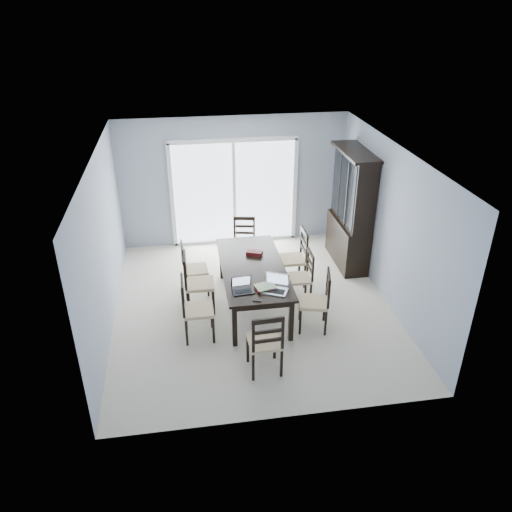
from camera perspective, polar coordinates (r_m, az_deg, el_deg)
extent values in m
plane|color=#ECE6CA|center=(8.37, -0.36, -5.69)|extent=(5.00, 5.00, 0.00)
plane|color=white|center=(7.26, -0.42, 11.65)|extent=(5.00, 5.00, 0.00)
cube|color=#909AAB|center=(10.02, -2.55, 8.48)|extent=(4.50, 0.02, 2.60)
cube|color=#909AAB|center=(7.75, -17.06, 1.13)|extent=(0.02, 5.00, 2.60)
cube|color=#909AAB|center=(8.33, 15.13, 3.32)|extent=(0.02, 5.00, 2.60)
cube|color=gray|center=(11.45, -2.99, 3.75)|extent=(4.50, 2.00, 0.10)
cube|color=#99999E|center=(12.15, -3.58, 8.25)|extent=(4.50, 0.06, 1.10)
cube|color=black|center=(7.99, -0.37, -1.33)|extent=(1.00, 2.20, 0.04)
cube|color=black|center=(8.02, -0.37, -1.70)|extent=(0.88, 2.08, 0.10)
cube|color=black|center=(7.32, -2.46, -8.01)|extent=(0.07, 0.07, 0.69)
cube|color=black|center=(7.43, 4.03, -7.41)|extent=(0.07, 0.07, 0.69)
cube|color=black|center=(9.00, -3.96, -0.59)|extent=(0.07, 0.07, 0.69)
cube|color=black|center=(9.10, 1.31, -0.19)|extent=(0.07, 0.07, 0.69)
cube|color=black|center=(9.66, 10.38, 1.61)|extent=(0.45, 1.30, 0.85)
cube|color=black|center=(9.25, 11.13, 7.60)|extent=(0.38, 1.30, 1.30)
cube|color=black|center=(9.03, 11.34, 11.60)|extent=(0.50, 1.38, 0.05)
cube|color=black|center=(8.82, 10.80, 6.60)|extent=(0.02, 0.36, 1.18)
cube|color=black|center=(9.19, 9.97, 7.56)|extent=(0.02, 0.36, 1.18)
cube|color=black|center=(9.56, 9.19, 8.44)|extent=(0.02, 0.36, 1.18)
cube|color=silver|center=(10.09, -2.50, 7.10)|extent=(2.40, 0.02, 2.10)
cube|color=white|center=(9.74, -2.63, 13.08)|extent=(2.52, 0.05, 0.08)
cube|color=white|center=(10.07, -2.49, 7.07)|extent=(0.06, 0.05, 2.10)
cube|color=white|center=(10.48, -2.38, 1.83)|extent=(2.52, 0.05, 0.05)
cube|color=black|center=(7.77, -8.02, -6.97)|extent=(0.04, 0.04, 0.45)
cube|color=black|center=(7.45, -7.94, -8.69)|extent=(0.04, 0.04, 0.45)
cube|color=black|center=(7.78, -5.10, -6.76)|extent=(0.04, 0.04, 0.45)
cube|color=black|center=(7.46, -4.88, -8.47)|extent=(0.04, 0.04, 0.45)
cube|color=tan|center=(7.47, -6.59, -6.15)|extent=(0.44, 0.44, 0.05)
cube|color=black|center=(8.39, -7.74, -4.05)|extent=(0.04, 0.04, 0.45)
cube|color=black|center=(8.05, -7.72, -5.56)|extent=(0.04, 0.04, 0.45)
cube|color=black|center=(8.39, -5.01, -3.89)|extent=(0.04, 0.04, 0.45)
cube|color=black|center=(8.05, -4.86, -5.38)|extent=(0.04, 0.04, 0.45)
cube|color=tan|center=(8.09, -6.43, -3.20)|extent=(0.45, 0.45, 0.05)
cube|color=black|center=(8.85, -8.14, -2.40)|extent=(0.04, 0.04, 0.42)
cube|color=black|center=(8.53, -7.94, -3.62)|extent=(0.04, 0.04, 0.42)
cube|color=black|center=(8.87, -5.78, -2.17)|extent=(0.04, 0.04, 0.42)
cube|color=black|center=(8.55, -5.49, -3.38)|extent=(0.04, 0.04, 0.42)
cube|color=tan|center=(8.58, -6.93, -1.55)|extent=(0.43, 0.43, 0.05)
cube|color=black|center=(7.66, 7.96, -7.61)|extent=(0.04, 0.04, 0.43)
cube|color=black|center=(7.98, 7.81, -6.02)|extent=(0.04, 0.04, 0.43)
cube|color=black|center=(7.64, 5.07, -7.54)|extent=(0.04, 0.04, 0.43)
cube|color=black|center=(7.95, 5.04, -5.94)|extent=(0.04, 0.04, 0.43)
cube|color=tan|center=(7.67, 6.57, -5.28)|extent=(0.51, 0.51, 0.05)
cube|color=black|center=(8.34, 6.25, -4.39)|extent=(0.03, 0.03, 0.40)
cube|color=black|center=(8.63, 5.70, -3.15)|extent=(0.03, 0.03, 0.40)
cube|color=black|center=(8.27, 3.88, -4.59)|extent=(0.03, 0.03, 0.40)
cube|color=black|center=(8.56, 3.40, -3.33)|extent=(0.03, 0.03, 0.40)
cube|color=tan|center=(8.33, 4.87, -2.55)|extent=(0.40, 0.40, 0.05)
cube|color=black|center=(8.79, 5.57, -2.33)|extent=(0.04, 0.04, 0.45)
cube|color=black|center=(9.12, 4.96, -1.09)|extent=(0.04, 0.04, 0.45)
cube|color=black|center=(8.70, 3.03, -2.55)|extent=(0.04, 0.04, 0.45)
cube|color=black|center=(9.04, 2.51, -1.29)|extent=(0.04, 0.04, 0.45)
cube|color=tan|center=(8.79, 4.07, -0.38)|extent=(0.44, 0.44, 0.05)
cube|color=black|center=(6.80, -0.33, -12.59)|extent=(0.04, 0.04, 0.44)
cube|color=black|center=(6.87, 2.92, -12.15)|extent=(0.04, 0.04, 0.44)
cube|color=black|center=(7.09, -0.96, -10.59)|extent=(0.04, 0.04, 0.44)
cube|color=black|center=(7.16, 2.14, -10.19)|extent=(0.04, 0.04, 0.44)
cube|color=tan|center=(6.82, 0.96, -9.77)|extent=(0.45, 0.45, 0.05)
cube|color=black|center=(9.59, -0.22, 0.45)|extent=(0.04, 0.04, 0.42)
cube|color=black|center=(9.61, -2.42, 0.48)|extent=(0.04, 0.04, 0.42)
cube|color=black|center=(9.26, -0.30, -0.61)|extent=(0.04, 0.04, 0.42)
cube|color=black|center=(9.28, -2.58, -0.57)|extent=(0.04, 0.04, 0.42)
cube|color=tan|center=(9.32, -1.40, 1.21)|extent=(0.48, 0.48, 0.05)
cube|color=black|center=(7.32, -1.49, -4.05)|extent=(0.32, 0.23, 0.02)
cube|color=silver|center=(7.27, -1.50, -3.36)|extent=(0.27, 0.06, 0.16)
cube|color=silver|center=(7.33, 2.16, -4.02)|extent=(0.44, 0.38, 0.02)
cube|color=silver|center=(7.26, 2.18, -3.18)|extent=(0.31, 0.18, 0.19)
cube|color=maroon|center=(7.39, 1.00, -3.65)|extent=(0.29, 0.23, 0.03)
cube|color=gold|center=(7.38, 1.07, -3.48)|extent=(0.34, 0.29, 0.01)
cube|color=black|center=(7.12, 0.14, -5.10)|extent=(0.13, 0.09, 0.01)
cube|color=#4E0F14|center=(8.32, -0.18, 0.35)|extent=(0.29, 0.22, 0.07)
cube|color=maroon|center=(11.38, -7.83, 6.25)|extent=(1.94, 1.74, 0.95)
cube|color=gray|center=(11.20, -8.00, 8.67)|extent=(2.00, 1.79, 0.06)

